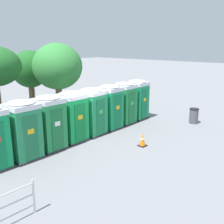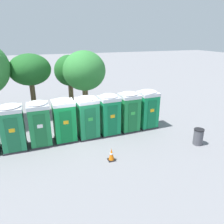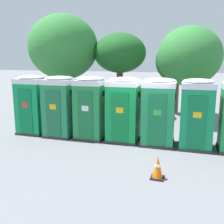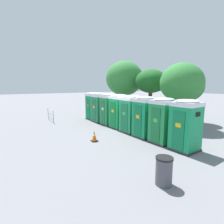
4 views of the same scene
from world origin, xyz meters
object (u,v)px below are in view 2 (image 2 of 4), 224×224
portapotty_3 (64,120)px  portapotty_1 (13,127)px  portapotty_2 (40,123)px  portapotty_4 (87,117)px  portapotty_7 (147,109)px  street_tree_0 (70,71)px  street_tree_3 (84,71)px  portapotty_6 (129,111)px  portapotty_5 (109,114)px  traffic_cone (111,155)px  street_tree_1 (30,70)px  trash_can (198,137)px

portapotty_3 → portapotty_1: bearing=-176.9°
portapotty_1 → portapotty_2: (1.36, 0.08, 0.00)m
portapotty_4 → portapotty_7: 4.08m
street_tree_0 → street_tree_3: 2.20m
street_tree_3 → portapotty_7: bearing=-50.8°
portapotty_4 → portapotty_6: size_ratio=1.00×
portapotty_5 → traffic_cone: size_ratio=3.97×
portapotty_2 → street_tree_1: (-0.19, 4.73, 2.24)m
portapotty_2 → street_tree_0: 7.03m
portapotty_5 → street_tree_1: (-4.27, 4.67, 2.24)m
portapotty_3 → street_tree_3: (2.22, 4.08, 2.05)m
street_tree_0 → portapotty_5: bearing=-78.4°
portapotty_1 → portapotty_5: (5.44, 0.15, 0.00)m
portapotty_2 → portapotty_4: size_ratio=1.00×
portapotty_6 → street_tree_1: bearing=140.7°
street_tree_1 → portapotty_1: bearing=-103.7°
street_tree_0 → portapotty_2: bearing=-114.5°
portapotty_1 → street_tree_3: (4.94, 4.22, 2.05)m
portapotty_2 → portapotty_5: 4.08m
portapotty_6 → trash_can: bearing=-47.6°
portapotty_1 → portapotty_6: size_ratio=1.00×
portapotty_1 → portapotty_4: 4.08m
portapotty_6 → trash_can: (2.89, -3.16, -0.81)m
portapotty_2 → street_tree_1: street_tree_1 is taller
portapotty_7 → trash_can: (1.53, -3.22, -0.81)m
traffic_cone → portapotty_5: bearing=72.8°
portapotty_7 → portapotty_3: bearing=-178.7°
portapotty_7 → traffic_cone: portapotty_7 is taller
portapotty_2 → portapotty_6: bearing=1.3°
portapotty_1 → traffic_cone: portapotty_1 is taller
portapotty_3 → traffic_cone: portapotty_3 is taller
portapotty_5 → portapotty_6: (1.36, 0.06, 0.00)m
street_tree_1 → portapotty_6: bearing=-39.3°
portapotty_7 → portapotty_6: bearing=-177.2°
portapotty_1 → street_tree_0: size_ratio=0.58×
street_tree_0 → trash_can: street_tree_0 is taller
portapotty_7 → street_tree_3: bearing=129.2°
street_tree_0 → street_tree_1: size_ratio=0.94×
portapotty_5 → portapotty_6: same height
street_tree_1 → portapotty_5: bearing=-47.5°
portapotty_4 → traffic_cone: bearing=-81.6°
portapotty_7 → street_tree_0: (-3.98, 6.00, 1.79)m
traffic_cone → portapotty_7: bearing=40.6°
portapotty_7 → trash_can: bearing=-64.7°
portapotty_1 → portapotty_3: bearing=3.1°
portapotty_2 → portapotty_4: bearing=1.1°
street_tree_3 → portapotty_4: bearing=-101.8°
portapotty_3 → street_tree_0: (1.46, 6.12, 1.79)m
portapotty_2 → street_tree_1: 5.24m
portapotty_4 → portapotty_5: bearing=0.5°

